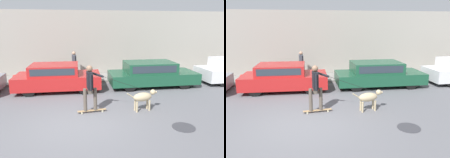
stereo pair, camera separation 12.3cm
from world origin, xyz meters
TOP-DOWN VIEW (x-y plane):
  - ground_plane at (0.00, 0.00)m, footprint 36.00×36.00m
  - back_wall at (0.00, 6.94)m, footprint 32.00×0.30m
  - sidewalk_curb at (0.00, 5.81)m, footprint 30.00×1.94m
  - parked_car_1 at (-0.85, 3.88)m, footprint 4.03×1.94m
  - parked_car_2 at (3.86, 3.88)m, footprint 4.47×1.90m
  - dog at (2.41, 0.69)m, footprint 1.17×0.43m
  - skateboarder at (0.50, 0.82)m, footprint 2.78×0.53m
  - pedestrian_with_bag at (-0.03, 5.94)m, footprint 0.25×0.72m
  - manhole_cover at (3.23, -0.86)m, footprint 0.71×0.71m
  - fire_hydrant at (-2.97, 4.59)m, footprint 0.18×0.18m

SIDE VIEW (x-z plane):
  - ground_plane at x=0.00m, z-range 0.00..0.00m
  - manhole_cover at x=3.23m, z-range 0.00..0.01m
  - sidewalk_curb at x=0.00m, z-range 0.00..0.14m
  - fire_hydrant at x=-2.97m, z-range 0.02..0.71m
  - dog at x=2.41m, z-range 0.13..0.90m
  - parked_car_2 at x=3.86m, z-range 0.00..1.26m
  - parked_car_1 at x=-0.85m, z-range -0.01..1.27m
  - pedestrian_with_bag at x=-0.03m, z-range 0.21..1.69m
  - skateboarder at x=0.50m, z-range 0.14..1.87m
  - back_wall at x=0.00m, z-range 0.00..3.93m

